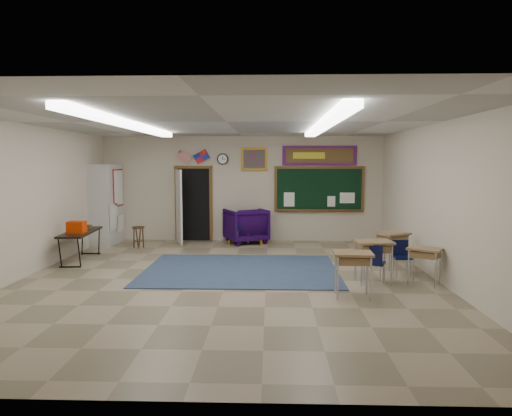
{
  "coord_description": "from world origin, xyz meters",
  "views": [
    {
      "loc": [
        0.82,
        -8.56,
        2.23
      ],
      "look_at": [
        0.5,
        1.5,
        1.24
      ],
      "focal_mm": 32.0,
      "sensor_mm": 36.0,
      "label": 1
    }
  ],
  "objects_px": {
    "student_desk_front_left": "(373,260)",
    "student_desk_front_right": "(392,248)",
    "wingback_armchair": "(246,225)",
    "folding_table": "(81,245)",
    "wooden_stool": "(138,237)"
  },
  "relations": [
    {
      "from": "student_desk_front_left",
      "to": "wooden_stool",
      "type": "distance_m",
      "value": 6.41
    },
    {
      "from": "folding_table",
      "to": "wingback_armchair",
      "type": "bearing_deg",
      "value": 29.67
    },
    {
      "from": "wingback_armchair",
      "to": "folding_table",
      "type": "distance_m",
      "value": 4.45
    },
    {
      "from": "student_desk_front_left",
      "to": "wooden_stool",
      "type": "height_order",
      "value": "student_desk_front_left"
    },
    {
      "from": "wingback_armchair",
      "to": "wooden_stool",
      "type": "relative_size",
      "value": 1.9
    },
    {
      "from": "student_desk_front_left",
      "to": "folding_table",
      "type": "xyz_separation_m",
      "value": [
        -6.28,
        1.78,
        -0.07
      ]
    },
    {
      "from": "wingback_armchair",
      "to": "student_desk_front_left",
      "type": "relative_size",
      "value": 1.33
    },
    {
      "from": "student_desk_front_right",
      "to": "wooden_stool",
      "type": "bearing_deg",
      "value": 129.45
    },
    {
      "from": "student_desk_front_left",
      "to": "folding_table",
      "type": "height_order",
      "value": "folding_table"
    },
    {
      "from": "student_desk_front_left",
      "to": "student_desk_front_right",
      "type": "bearing_deg",
      "value": 56.32
    },
    {
      "from": "wingback_armchair",
      "to": "student_desk_front_right",
      "type": "xyz_separation_m",
      "value": [
        3.29,
        -3.04,
        -0.06
      ]
    },
    {
      "from": "student_desk_front_right",
      "to": "folding_table",
      "type": "relative_size",
      "value": 0.47
    },
    {
      "from": "wingback_armchair",
      "to": "wooden_stool",
      "type": "bearing_deg",
      "value": -7.43
    },
    {
      "from": "student_desk_front_left",
      "to": "folding_table",
      "type": "bearing_deg",
      "value": 158.77
    },
    {
      "from": "wingback_armchair",
      "to": "student_desk_front_right",
      "type": "bearing_deg",
      "value": 112.32
    }
  ]
}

